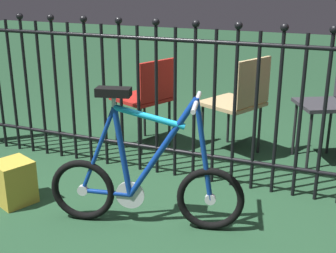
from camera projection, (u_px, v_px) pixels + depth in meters
name	position (u px, v px, depth m)	size (l,w,h in m)	color
ground_plane	(161.00, 216.00, 2.92)	(20.00, 20.00, 0.00)	#1F4128
iron_fence	(184.00, 98.00, 3.28)	(4.23, 0.07, 1.25)	black
bicycle	(145.00, 181.00, 2.73)	(1.18, 0.43, 0.87)	black
chair_tan	(240.00, 97.00, 3.74)	(0.58, 0.58, 0.85)	black
chair_red	(148.00, 94.00, 3.91)	(0.56, 0.56, 0.80)	black
chair_charcoal	(333.00, 98.00, 3.61)	(0.52, 0.52, 0.86)	black
display_crate	(14.00, 182.00, 3.05)	(0.23, 0.23, 0.30)	#B29933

